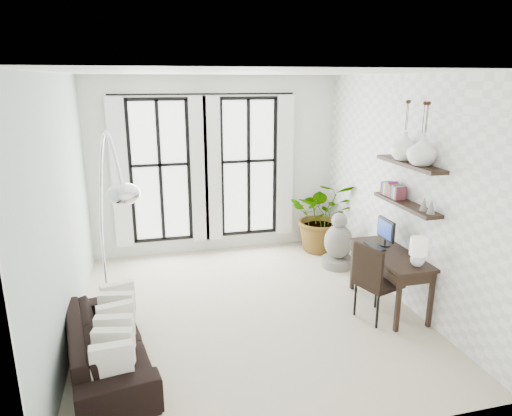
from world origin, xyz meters
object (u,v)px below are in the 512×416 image
object	(u,v)px
plant	(323,216)
arc_lamp	(108,180)
desk	(392,258)
desk_chair	(374,278)
sofa	(108,344)
buddha	(338,244)

from	to	relation	value
plant	arc_lamp	xyz separation A→B (m)	(-3.60, -2.07, 1.31)
desk	desk_chair	xyz separation A→B (m)	(-0.39, -0.22, -0.15)
sofa	plant	bearing A→B (deg)	-62.18
desk_chair	buddha	bearing A→B (deg)	62.07
desk	desk_chair	bearing A→B (deg)	-149.96
desk_chair	arc_lamp	world-z (taller)	arc_lamp
desk	buddha	size ratio (longest dim) A/B	1.44
desk_chair	buddha	size ratio (longest dim) A/B	1.10
sofa	buddha	size ratio (longest dim) A/B	2.09
sofa	desk_chair	bearing A→B (deg)	-95.39
sofa	buddha	distance (m)	4.20
plant	arc_lamp	world-z (taller)	arc_lamp
desk_chair	arc_lamp	xyz separation A→B (m)	(-3.26, 0.52, 1.38)
sofa	desk	distance (m)	3.80
desk	arc_lamp	bearing A→B (deg)	175.36
plant	arc_lamp	bearing A→B (deg)	-150.04
arc_lamp	plant	bearing A→B (deg)	29.96
sofa	plant	size ratio (longest dim) A/B	1.48
plant	desk_chair	distance (m)	2.62
sofa	arc_lamp	world-z (taller)	arc_lamp
desk	desk_chair	size ratio (longest dim) A/B	1.31
arc_lamp	buddha	size ratio (longest dim) A/B	2.66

